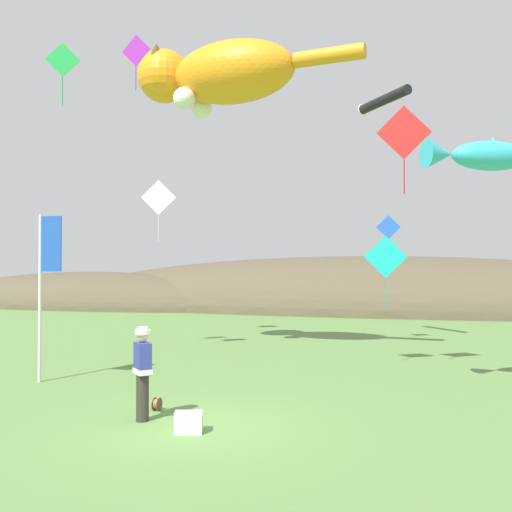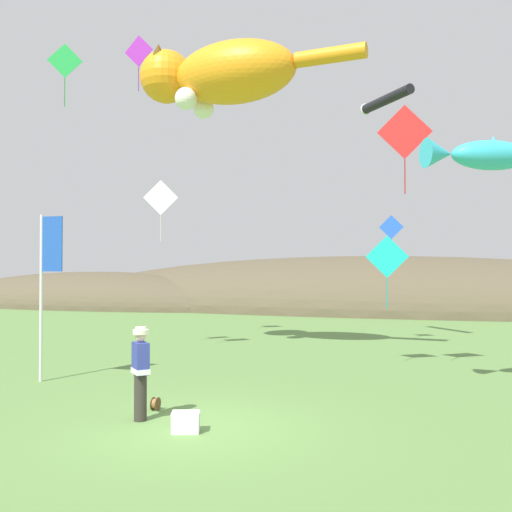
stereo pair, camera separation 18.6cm
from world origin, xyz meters
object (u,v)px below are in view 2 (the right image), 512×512
object	(u,v)px
picnic_cooler	(186,422)
kite_diamond_violet	(139,52)
kite_giant_cat	(219,75)
kite_tube_streamer	(386,100)
festival_attendant	(141,370)
kite_diamond_green	(65,61)
kite_diamond_blue	(391,228)
kite_diamond_teal	(387,257)
festival_banner_pole	(46,272)
kite_spool	(155,404)
kite_fish_windsock	(479,155)
kite_diamond_white	(161,198)
kite_diamond_red	(405,132)

from	to	relation	value
picnic_cooler	kite_diamond_violet	size ratio (longest dim) A/B	0.27
kite_giant_cat	kite_tube_streamer	distance (m)	6.34
festival_attendant	kite_diamond_green	size ratio (longest dim) A/B	0.90
kite_giant_cat	kite_diamond_violet	xyz separation A→B (m)	(-3.71, 1.40, 1.70)
kite_diamond_blue	kite_diamond_teal	bearing A→B (deg)	-87.44
festival_banner_pole	kite_giant_cat	xyz separation A→B (m)	(2.80, 4.93, 6.35)
festival_attendant	kite_diamond_blue	bearing A→B (deg)	72.85
kite_spool	kite_fish_windsock	bearing A→B (deg)	24.99
festival_attendant	kite_giant_cat	bearing A→B (deg)	99.76
kite_spool	picnic_cooler	world-z (taller)	picnic_cooler
kite_giant_cat	kite_diamond_teal	distance (m)	7.97
kite_spool	kite_diamond_green	bearing A→B (deg)	140.89
picnic_cooler	kite_tube_streamer	size ratio (longest dim) A/B	0.24
festival_banner_pole	kite_diamond_blue	xyz separation A→B (m)	(7.89, 9.77, 1.60)
kite_spool	kite_diamond_teal	world-z (taller)	kite_diamond_teal
kite_spool	kite_giant_cat	size ratio (longest dim) A/B	0.03
festival_banner_pole	kite_diamond_white	bearing A→B (deg)	83.99
kite_diamond_green	kite_diamond_teal	xyz separation A→B (m)	(9.53, 2.11, -6.06)
kite_diamond_white	picnic_cooler	bearing A→B (deg)	-60.41
festival_attendant	kite_tube_streamer	xyz separation A→B (m)	(3.69, 11.39, 8.04)
kite_diamond_red	kite_diamond_violet	size ratio (longest dim) A/B	1.12
kite_diamond_red	kite_diamond_violet	bearing A→B (deg)	160.37
kite_spool	kite_tube_streamer	world-z (taller)	kite_tube_streamer
picnic_cooler	kite_diamond_teal	distance (m)	8.80
festival_banner_pole	kite_diamond_blue	world-z (taller)	kite_diamond_blue
festival_banner_pole	kite_diamond_red	xyz separation A→B (m)	(8.71, 2.89, 3.60)
kite_diamond_violet	kite_diamond_green	bearing A→B (deg)	-97.83
kite_diamond_red	kite_diamond_green	world-z (taller)	kite_diamond_green
kite_diamond_blue	kite_diamond_teal	xyz separation A→B (m)	(0.22, -5.01, -1.19)
kite_tube_streamer	kite_diamond_red	size ratio (longest dim) A/B	1.04
festival_attendant	kite_tube_streamer	world-z (taller)	kite_tube_streamer
festival_banner_pole	kite_giant_cat	bearing A→B (deg)	60.38
kite_diamond_green	kite_spool	bearing A→B (deg)	-39.11
kite_diamond_violet	kite_giant_cat	bearing A→B (deg)	-20.59
picnic_cooler	festival_banner_pole	bearing A→B (deg)	150.25
kite_diamond_white	festival_banner_pole	bearing A→B (deg)	-96.01
kite_diamond_red	kite_diamond_teal	bearing A→B (deg)	107.89
festival_attendant	festival_banner_pole	bearing A→B (deg)	148.10
picnic_cooler	festival_banner_pole	xyz separation A→B (m)	(-5.23, 2.99, 2.60)
picnic_cooler	festival_banner_pole	size ratio (longest dim) A/B	0.13
kite_diamond_red	kite_diamond_violet	xyz separation A→B (m)	(-9.63, 3.43, 4.45)
kite_giant_cat	kite_diamond_teal	bearing A→B (deg)	-1.87
festival_attendant	picnic_cooler	distance (m)	1.44
kite_spool	kite_diamond_blue	xyz separation A→B (m)	(3.90, 11.51, 4.25)
festival_banner_pole	kite_tube_streamer	xyz separation A→B (m)	(7.78, 8.85, 6.21)
kite_diamond_white	kite_tube_streamer	bearing A→B (deg)	26.50
kite_diamond_green	kite_diamond_violet	world-z (taller)	kite_diamond_violet
kite_giant_cat	kite_spool	bearing A→B (deg)	-79.91
festival_banner_pole	kite_diamond_blue	size ratio (longest dim) A/B	2.34
kite_spool	kite_tube_streamer	bearing A→B (deg)	70.32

